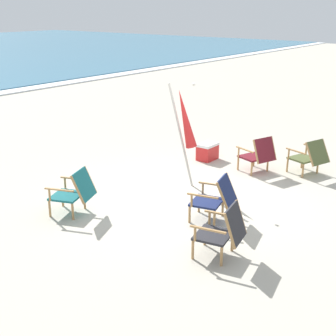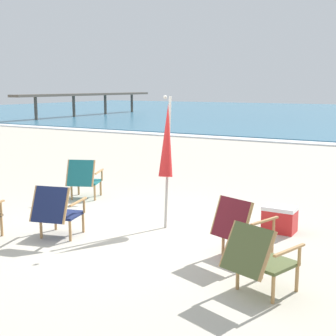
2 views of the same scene
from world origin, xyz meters
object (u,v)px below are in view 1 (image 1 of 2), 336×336
Objects in this scene: beach_chair_far_center at (258,154)px; umbrella_furled_red at (185,120)px; beach_chair_front_left at (310,156)px; cooler_box at (207,151)px; beach_chair_mid_center at (216,197)px; beach_chair_front_right at (75,191)px; beach_chair_back_left at (223,230)px.

umbrella_furled_red reaches higher than beach_chair_far_center.
beach_chair_far_center reaches higher than beach_chair_front_left.
beach_chair_front_left is 1.81× the size of cooler_box.
beach_chair_front_right is at bearing 120.94° from beach_chair_mid_center.
beach_chair_front_right is 0.98× the size of beach_chair_front_left.
beach_chair_back_left is 3.80m from beach_chair_far_center.
beach_chair_back_left is 0.92× the size of beach_chair_front_left.
beach_chair_far_center is (3.86, -1.50, 0.00)m from beach_chair_front_right.
umbrella_furled_red reaches higher than cooler_box.
beach_chair_far_center reaches higher than cooler_box.
beach_chair_mid_center reaches higher than cooler_box.
beach_chair_front_right is 0.42× the size of umbrella_furled_red.
beach_chair_mid_center is 1.72× the size of cooler_box.
umbrella_furled_red is 4.24× the size of cooler_box.
beach_chair_far_center is at bearing 20.17° from beach_chair_back_left.
cooler_box is (2.72, 1.95, -0.23)m from beach_chair_mid_center.
beach_chair_front_right is 2.82m from beach_chair_back_left.
umbrella_furled_red is at bearing -161.87° from cooler_box.
beach_chair_mid_center is 3.19m from beach_chair_front_left.
beach_chair_back_left is at bearing -142.67° from beach_chair_mid_center.
beach_chair_mid_center is at bearing 173.94° from beach_chair_front_left.
cooler_box is (3.96, -0.12, -0.23)m from beach_chair_front_right.
beach_chair_front_right is at bearing 163.58° from umbrella_furled_red.
beach_chair_front_right is 2.42m from beach_chair_mid_center.
beach_chair_back_left reaches higher than beach_chair_front_left.
beach_chair_front_left is (4.13, 0.39, -0.01)m from beach_chair_back_left.
cooler_box is (3.67, 2.68, -0.23)m from beach_chair_back_left.
beach_chair_front_left is at bearing -58.59° from beach_chair_far_center.
beach_chair_back_left is 0.39× the size of umbrella_furled_red.
beach_chair_mid_center is 1.00× the size of beach_chair_far_center.
beach_chair_front_right is at bearing 158.80° from beach_chair_far_center.
umbrella_furled_red is at bearing -16.42° from beach_chair_front_right.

